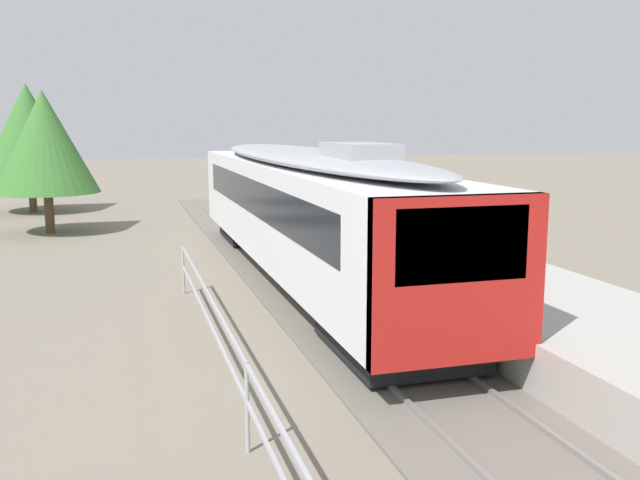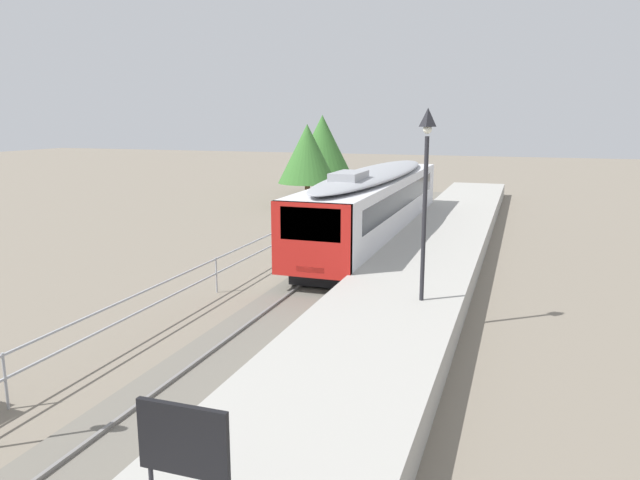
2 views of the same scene
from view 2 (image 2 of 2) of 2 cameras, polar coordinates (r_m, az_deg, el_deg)
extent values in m
plane|color=slate|center=(21.89, -7.90, -4.35)|extent=(160.00, 160.00, 0.00)
cube|color=#6B665B|center=(20.75, -0.45, -5.06)|extent=(3.20, 60.00, 0.06)
cube|color=slate|center=(20.97, -2.31, -4.69)|extent=(0.08, 60.00, 0.08)
cube|color=slate|center=(20.51, 1.46, -5.06)|extent=(0.08, 60.00, 0.08)
cube|color=silver|center=(28.40, 5.31, 3.43)|extent=(2.80, 18.17, 2.55)
cube|color=red|center=(19.90, -0.84, -0.03)|extent=(2.80, 0.24, 2.55)
cube|color=black|center=(19.72, -0.92, 1.52)|extent=(2.13, 0.08, 1.12)
cube|color=black|center=(28.34, 5.33, 4.25)|extent=(2.82, 15.26, 0.92)
ellipsoid|color=#9EA0A5|center=(28.23, 5.37, 6.36)|extent=(2.69, 17.44, 0.44)
cube|color=#9EA0A5|center=(23.83, 2.78, 6.11)|extent=(1.10, 2.20, 0.36)
cube|color=#EAE5C6|center=(20.06, -0.90, -2.85)|extent=(1.00, 0.10, 0.20)
cube|color=black|center=(22.38, 1.17, -2.79)|extent=(2.24, 3.20, 0.55)
cube|color=black|center=(35.09, 7.86, 2.38)|extent=(2.24, 3.20, 0.55)
cube|color=#A8A59E|center=(19.83, 8.47, -4.71)|extent=(3.90, 60.00, 0.90)
cylinder|color=#232328|center=(16.71, 9.95, 1.86)|extent=(0.12, 0.12, 4.60)
pyramid|color=#232328|center=(16.48, 10.29, 11.50)|extent=(0.34, 0.34, 0.50)
sphere|color=silver|center=(16.48, 10.25, 10.39)|extent=(0.24, 0.24, 0.24)
cube|color=black|center=(7.59, -13.00, -18.17)|extent=(1.20, 0.08, 0.90)
cube|color=#9EA0A5|center=(14.05, -28.13, -9.72)|extent=(0.05, 36.00, 0.05)
cube|color=#9EA0A5|center=(14.23, -27.93, -11.65)|extent=(0.05, 36.00, 0.05)
cylinder|color=#9EA0A5|center=(14.26, -27.91, -11.88)|extent=(0.06, 0.06, 1.25)
cylinder|color=#9EA0A5|center=(21.02, -9.90, -3.33)|extent=(0.06, 0.06, 1.25)
cylinder|color=#9EA0A5|center=(29.02, -1.35, 0.97)|extent=(0.06, 0.06, 1.25)
cylinder|color=brown|center=(48.44, 0.22, 5.51)|extent=(0.36, 0.36, 1.66)
cone|color=#38702D|center=(48.21, 0.22, 9.19)|extent=(4.62, 4.62, 4.57)
cylinder|color=brown|center=(41.14, -1.21, 4.38)|extent=(0.36, 0.36, 1.61)
cone|color=#38702D|center=(40.88, -1.23, 8.27)|extent=(4.02, 4.02, 3.98)
camera|label=1|loc=(14.81, -31.49, 3.20)|focal=38.76mm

